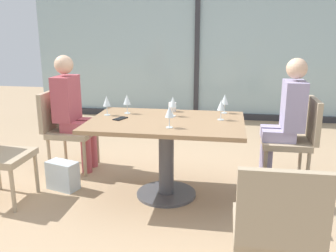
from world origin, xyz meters
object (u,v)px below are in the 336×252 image
(wine_glass_3, at_px, (225,100))
(handbag_0, at_px, (267,188))
(chair_far_right, at_px, (296,135))
(handbag_2, at_px, (293,190))
(wine_glass_0, at_px, (221,106))
(person_far_right, at_px, (286,115))
(handbag_1, at_px, (63,175))
(cell_phone_on_table, at_px, (120,119))
(chair_front_right, at_px, (277,225))
(coffee_cup, at_px, (172,107))
(dining_table_main, at_px, (166,138))
(wine_glass_2, at_px, (169,112))
(wine_glass_5, at_px, (127,100))
(chair_far_left, at_px, (64,125))
(person_far_left, at_px, (72,108))
(wine_glass_1, at_px, (107,102))
(wine_glass_4, at_px, (173,102))

(wine_glass_3, distance_m, handbag_0, 0.92)
(chair_far_right, bearing_deg, handbag_2, -98.57)
(wine_glass_0, bearing_deg, handbag_2, -9.43)
(person_far_right, relative_size, handbag_0, 4.20)
(chair_far_right, height_order, handbag_1, chair_far_right)
(chair_far_right, xyz_separation_m, cell_phone_on_table, (-1.65, -0.53, 0.24))
(chair_front_right, height_order, coffee_cup, chair_front_right)
(handbag_0, distance_m, handbag_2, 0.23)
(handbag_0, bearing_deg, dining_table_main, 165.99)
(wine_glass_2, xyz_separation_m, cell_phone_on_table, (-0.49, 0.23, -0.13))
(wine_glass_5, bearing_deg, handbag_0, -9.44)
(person_far_right, xyz_separation_m, handbag_2, (0.03, -0.53, -0.56))
(chair_far_left, distance_m, handbag_0, 2.24)
(person_far_left, xyz_separation_m, cell_phone_on_table, (0.70, -0.53, 0.03))
(wine_glass_5, bearing_deg, wine_glass_0, -7.57)
(wine_glass_1, distance_m, wine_glass_4, 0.63)
(person_far_left, height_order, handbag_1, person_far_left)
(wine_glass_0, relative_size, coffee_cup, 2.06)
(person_far_left, relative_size, coffee_cup, 14.00)
(wine_glass_3, xyz_separation_m, wine_glass_4, (-0.48, -0.21, 0.00))
(wine_glass_4, bearing_deg, person_far_left, 163.39)
(coffee_cup, bearing_deg, wine_glass_4, -79.62)
(wine_glass_1, bearing_deg, person_far_right, 13.39)
(person_far_left, distance_m, wine_glass_5, 0.78)
(wine_glass_1, xyz_separation_m, wine_glass_3, (1.10, 0.27, 0.00))
(dining_table_main, relative_size, wine_glass_4, 7.49)
(chair_far_right, xyz_separation_m, chair_far_left, (-2.46, 0.00, 0.00))
(chair_far_right, height_order, chair_front_right, same)
(wine_glass_3, distance_m, wine_glass_4, 0.52)
(chair_far_left, bearing_deg, wine_glass_3, -4.57)
(person_far_right, height_order, handbag_1, person_far_right)
(wine_glass_3, height_order, handbag_2, wine_glass_3)
(wine_glass_3, height_order, coffee_cup, wine_glass_3)
(chair_far_right, bearing_deg, coffee_cup, -173.40)
(wine_glass_2, height_order, wine_glass_5, same)
(chair_far_left, height_order, coffee_cup, chair_far_left)
(chair_far_right, relative_size, wine_glass_3, 4.70)
(person_far_right, relative_size, wine_glass_3, 6.81)
(chair_front_right, bearing_deg, chair_far_right, 77.56)
(wine_glass_1, bearing_deg, wine_glass_0, -0.86)
(chair_front_right, bearing_deg, chair_far_left, 138.59)
(wine_glass_0, bearing_deg, chair_far_right, 29.56)
(chair_front_right, relative_size, wine_glass_1, 4.70)
(chair_far_right, xyz_separation_m, wine_glass_2, (-1.16, -0.76, 0.37))
(person_far_right, xyz_separation_m, wine_glass_2, (-1.05, -0.76, 0.16))
(chair_front_right, height_order, wine_glass_0, wine_glass_0)
(person_far_right, height_order, wine_glass_3, person_far_right)
(dining_table_main, relative_size, person_far_right, 1.10)
(coffee_cup, relative_size, handbag_2, 0.30)
(wine_glass_3, relative_size, wine_glass_4, 1.00)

